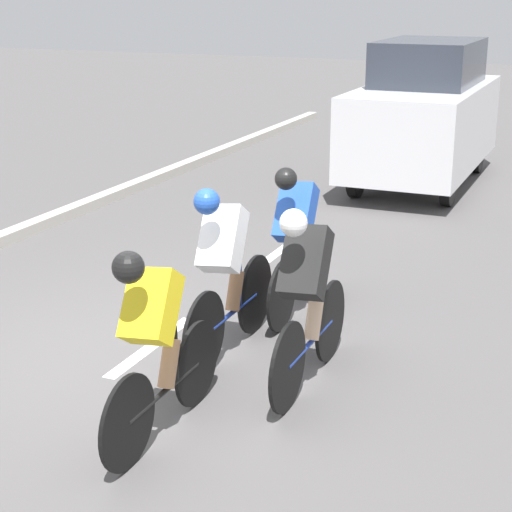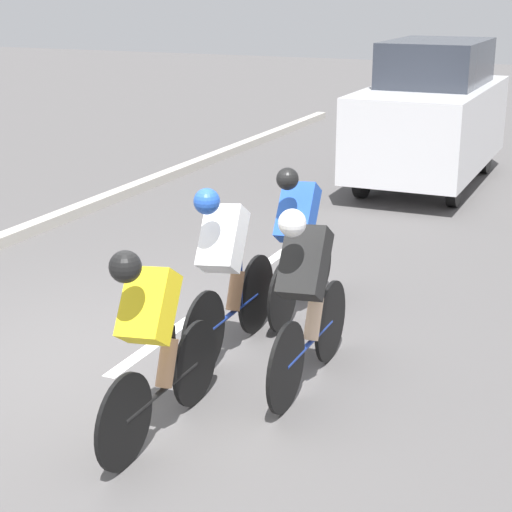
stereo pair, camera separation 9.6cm
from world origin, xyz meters
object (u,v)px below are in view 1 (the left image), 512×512
(cyclist_white, at_px, (225,269))
(cyclist_black, at_px, (307,294))
(cyclist_yellow, at_px, (155,339))
(cyclist_blue, at_px, (297,238))
(support_car, at_px, (424,114))

(cyclist_white, height_order, cyclist_black, cyclist_white)
(cyclist_yellow, relative_size, cyclist_white, 0.93)
(cyclist_blue, xyz_separation_m, cyclist_white, (0.21, 1.11, 0.01))
(cyclist_black, height_order, support_car, support_car)
(cyclist_white, bearing_deg, cyclist_blue, -100.87)
(cyclist_yellow, distance_m, cyclist_white, 1.45)
(cyclist_black, distance_m, support_car, 7.56)
(cyclist_blue, bearing_deg, cyclist_black, 113.33)
(cyclist_blue, xyz_separation_m, support_car, (0.18, -6.11, 0.34))
(cyclist_yellow, height_order, cyclist_black, cyclist_black)
(cyclist_white, height_order, support_car, support_car)
(cyclist_white, distance_m, support_car, 7.23)
(cyclist_blue, height_order, support_car, support_car)
(cyclist_black, bearing_deg, support_car, -84.06)
(support_car, bearing_deg, cyclist_yellow, 90.77)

